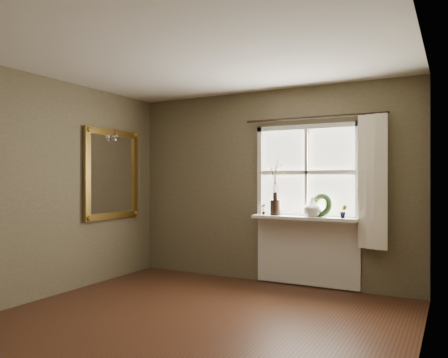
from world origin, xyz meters
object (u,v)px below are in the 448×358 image
wreath (321,208)px  gilt_mirror (112,174)px  dark_jug (275,207)px  cream_vase (312,207)px

wreath → gilt_mirror: 2.87m
wreath → gilt_mirror: bearing=-140.8°
dark_jug → gilt_mirror: 2.30m
wreath → gilt_mirror: (-2.73, -0.80, 0.43)m
dark_jug → cream_vase: (0.50, 0.00, 0.02)m
cream_vase → gilt_mirror: size_ratio=0.19×
cream_vase → dark_jug: bearing=180.0°
dark_jug → gilt_mirror: size_ratio=0.16×
gilt_mirror → cream_vase: bearing=16.1°
wreath → cream_vase: bearing=-136.6°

